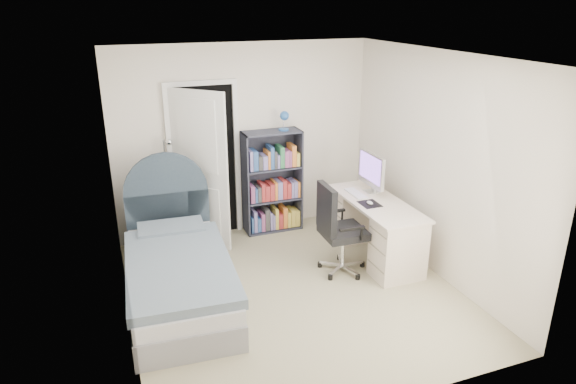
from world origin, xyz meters
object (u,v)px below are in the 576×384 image
object	(u,v)px
bed	(178,271)
office_chair	(337,225)
floor_lamp	(170,202)
nightstand	(173,222)
desk	(375,226)
bookcase	(273,186)

from	to	relation	value
bed	office_chair	xyz separation A→B (m)	(1.79, -0.11, 0.29)
floor_lamp	nightstand	bearing A→B (deg)	-94.19
desk	bookcase	bearing A→B (deg)	126.64
nightstand	floor_lamp	xyz separation A→B (m)	(0.01, 0.14, 0.21)
bed	nightstand	size ratio (longest dim) A/B	4.03
nightstand	bed	bearing A→B (deg)	-96.18
floor_lamp	office_chair	distance (m)	2.18
nightstand	office_chair	world-z (taller)	office_chair
bookcase	office_chair	size ratio (longest dim) A/B	1.52
bed	bookcase	xyz separation A→B (m)	(1.50, 1.29, 0.33)
bed	bookcase	bearing A→B (deg)	40.56
nightstand	desk	bearing A→B (deg)	-25.85
bed	floor_lamp	size ratio (longest dim) A/B	1.58
floor_lamp	bookcase	world-z (taller)	bookcase
bookcase	desk	distance (m)	1.52
nightstand	office_chair	distance (m)	2.12
bookcase	office_chair	world-z (taller)	bookcase
floor_lamp	desk	xyz separation A→B (m)	(2.26, -1.24, -0.17)
nightstand	floor_lamp	bearing A→B (deg)	85.81
nightstand	office_chair	bearing A→B (deg)	-37.91
nightstand	desk	xyz separation A→B (m)	(2.27, -1.10, 0.04)
floor_lamp	office_chair	xyz separation A→B (m)	(1.65, -1.43, 0.02)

